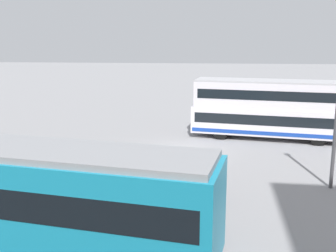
{
  "coord_description": "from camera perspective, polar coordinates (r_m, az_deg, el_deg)",
  "views": [
    {
      "loc": [
        -1.44,
        23.29,
        6.56
      ],
      "look_at": [
        0.48,
        2.97,
        2.12
      ],
      "focal_mm": 44.2,
      "sensor_mm": 36.0,
      "label": 1
    }
  ],
  "objects": [
    {
      "name": "ground_plane",
      "position": [
        24.24,
        1.81,
        -3.43
      ],
      "size": [
        160.0,
        160.0,
        0.0
      ],
      "primitive_type": "plane",
      "color": "gray"
    },
    {
      "name": "pedestrian_railing",
      "position": [
        21.19,
        -14.95,
        -4.08
      ],
      "size": [
        8.27,
        0.51,
        1.08
      ],
      "color": "gray",
      "rests_on": "ground"
    },
    {
      "name": "double_decker_bus",
      "position": [
        27.56,
        14.2,
        2.25
      ],
      "size": [
        10.54,
        4.21,
        3.81
      ],
      "color": "silver",
      "rests_on": "ground"
    },
    {
      "name": "pedestrian_crossing",
      "position": [
        17.04,
        6.87,
        -6.84
      ],
      "size": [
        0.45,
        0.45,
        1.73
      ],
      "color": "#33384C",
      "rests_on": "ground"
    },
    {
      "name": "pedestrian_near_railing",
      "position": [
        19.74,
        -7.15,
        -4.2
      ],
      "size": [
        0.43,
        0.43,
        1.72
      ],
      "color": "#33384C",
      "rests_on": "ground"
    }
  ]
}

